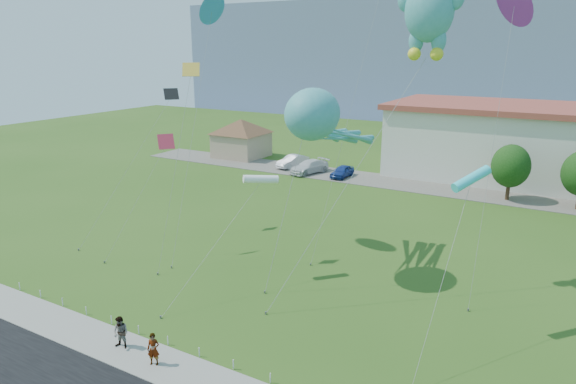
{
  "coord_description": "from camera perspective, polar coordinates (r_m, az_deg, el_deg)",
  "views": [
    {
      "loc": [
        15.41,
        -17.78,
        14.29
      ],
      "look_at": [
        0.53,
        8.0,
        5.86
      ],
      "focal_mm": 32.0,
      "sensor_mm": 36.0,
      "label": 1
    }
  ],
  "objects": [
    {
      "name": "pedestrian_right",
      "position": [
        27.07,
        -18.08,
        -14.63
      ],
      "size": [
        0.9,
        0.76,
        1.65
      ],
      "primitive_type": "imported",
      "rotation": [
        0.0,
        0.0,
        0.18
      ],
      "color": "gray",
      "rests_on": "sidewalk"
    },
    {
      "name": "parked_car_blue",
      "position": [
        58.43,
        6.03,
        2.29
      ],
      "size": [
        1.68,
        3.92,
        1.32
      ],
      "primitive_type": "imported",
      "rotation": [
        0.0,
        0.0,
        -0.03
      ],
      "color": "navy",
      "rests_on": "parking_strip"
    },
    {
      "name": "small_kite_cyan",
      "position": [
        26.67,
        19.65,
        1.23
      ],
      "size": [
        0.76,
        7.94,
        8.5
      ],
      "color": "#32D7E3",
      "rests_on": "ground"
    },
    {
      "name": "rope_fence",
      "position": [
        26.58,
        -11.56,
        -16.43
      ],
      "size": [
        26.05,
        0.05,
        0.5
      ],
      "color": "white",
      "rests_on": "ground"
    },
    {
      "name": "hill_ridge",
      "position": [
        138.65,
        24.35,
        13.72
      ],
      "size": [
        160.0,
        50.0,
        25.0
      ],
      "primitive_type": "cube",
      "color": "slate",
      "rests_on": "ground"
    },
    {
      "name": "pavilion",
      "position": [
        69.22,
        -5.21,
        6.38
      ],
      "size": [
        9.2,
        9.2,
        5.0
      ],
      "color": "tan",
      "rests_on": "ground"
    },
    {
      "name": "parking_strip",
      "position": [
        56.81,
        13.27,
        0.84
      ],
      "size": [
        70.0,
        6.0,
        0.06
      ],
      "primitive_type": "cube",
      "color": "#59544C",
      "rests_on": "ground"
    },
    {
      "name": "small_kite_pink",
      "position": [
        36.65,
        -14.03,
        4.19
      ],
      "size": [
        3.0,
        5.01,
        8.42
      ],
      "color": "#DA3049",
      "rests_on": "ground"
    },
    {
      "name": "small_kite_purple",
      "position": [
        32.08,
        23.77,
        18.03
      ],
      "size": [
        1.8,
        5.1,
        17.3
      ],
      "color": "purple",
      "rests_on": "ground"
    },
    {
      "name": "small_kite_yellow",
      "position": [
        34.31,
        -11.16,
        10.64
      ],
      "size": [
        1.29,
        4.68,
        13.33
      ],
      "color": "gold",
      "rests_on": "ground"
    },
    {
      "name": "small_kite_black",
      "position": [
        41.21,
        -13.95,
        8.66
      ],
      "size": [
        3.22,
        8.69,
        11.21
      ],
      "color": "black",
      "rests_on": "ground"
    },
    {
      "name": "parked_car_white",
      "position": [
        60.08,
        2.37,
        2.83
      ],
      "size": [
        3.64,
        5.55,
        1.49
      ],
      "primitive_type": "imported",
      "rotation": [
        0.0,
        0.0,
        -0.33
      ],
      "color": "silver",
      "rests_on": "parking_strip"
    },
    {
      "name": "ground",
      "position": [
        27.53,
        -9.69,
        -15.7
      ],
      "size": [
        160.0,
        160.0,
        0.0
      ],
      "primitive_type": "plane",
      "color": "#2E5217",
      "rests_on": "ground"
    },
    {
      "name": "sidewalk",
      "position": [
        25.81,
        -13.76,
        -18.18
      ],
      "size": [
        80.0,
        2.5,
        0.1
      ],
      "primitive_type": "cube",
      "color": "gray",
      "rests_on": "ground"
    },
    {
      "name": "small_kite_blue",
      "position": [
        37.82,
        -8.58,
        18.86
      ],
      "size": [
        1.8,
        7.04,
        17.49
      ],
      "color": "#2A87F2",
      "rests_on": "ground"
    },
    {
      "name": "pedestrian_left",
      "position": [
        25.46,
        -14.73,
        -16.53
      ],
      "size": [
        0.68,
        0.59,
        1.57
      ],
      "primitive_type": "imported",
      "rotation": [
        0.0,
        0.0,
        0.46
      ],
      "color": "gray",
      "rests_on": "sidewalk"
    },
    {
      "name": "small_kite_white",
      "position": [
        31.96,
        -3.13,
        1.33
      ],
      "size": [
        1.92,
        8.9,
        6.8
      ],
      "color": "white",
      "rests_on": "ground"
    },
    {
      "name": "teddy_bear_kite",
      "position": [
        31.55,
        15.5,
        19.67
      ],
      "size": [
        7.42,
        10.1,
        19.53
      ],
      "color": "teal",
      "rests_on": "ground"
    },
    {
      "name": "parked_car_silver",
      "position": [
        62.92,
        0.52,
        3.43
      ],
      "size": [
        2.64,
        4.76,
        1.49
      ],
      "primitive_type": "imported",
      "rotation": [
        0.0,
        0.0,
        -0.25
      ],
      "color": "silver",
      "rests_on": "parking_strip"
    },
    {
      "name": "tree_near",
      "position": [
        53.19,
        23.51,
        2.66
      ],
      "size": [
        3.6,
        3.6,
        5.47
      ],
      "color": "#3F2B19",
      "rests_on": "ground"
    },
    {
      "name": "octopus_kite",
      "position": [
        32.27,
        3.59,
        7.7
      ],
      "size": [
        3.17,
        10.43,
        11.97
      ],
      "color": "teal",
      "rests_on": "ground"
    }
  ]
}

